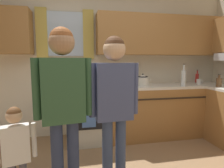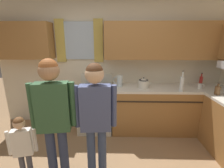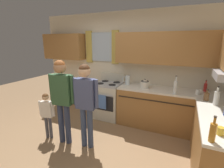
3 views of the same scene
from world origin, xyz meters
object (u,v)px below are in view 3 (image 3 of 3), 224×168
object	(u,v)px
stove_oven	(109,99)
mug_mustard_yellow	(221,131)
bottle_sauce_red	(205,87)
stovetop_kettle	(145,84)
bottle_milk_white	(217,98)
adult_holding_child	(62,93)
water_pitcher	(127,80)
small_child	(47,111)
bottle_tall_clear	(175,87)
adult_in_plaid	(86,97)
bottle_oil_amber	(213,132)
bottle_squat_brown	(206,96)
mug_ceramic_white	(198,92)

from	to	relation	value
stove_oven	mug_mustard_yellow	bearing A→B (deg)	-36.48
bottle_sauce_red	stovetop_kettle	world-z (taller)	bottle_sauce_red
bottle_milk_white	mug_mustard_yellow	xyz separation A→B (m)	(-0.08, -1.00, -0.07)
stove_oven	bottle_milk_white	xyz separation A→B (m)	(2.21, -0.57, 0.55)
mug_mustard_yellow	adult_holding_child	world-z (taller)	adult_holding_child
bottle_milk_white	adult_holding_child	xyz separation A→B (m)	(-2.49, -0.79, -0.02)
stovetop_kettle	stove_oven	bearing A→B (deg)	175.84
bottle_milk_white	water_pitcher	xyz separation A→B (m)	(-1.74, 0.62, -0.01)
bottle_sauce_red	small_child	size ratio (longest dim) A/B	0.26
bottle_tall_clear	bottle_sauce_red	bearing A→B (deg)	37.20
adult_holding_child	adult_in_plaid	xyz separation A→B (m)	(0.46, 0.07, -0.03)
stovetop_kettle	bottle_oil_amber	bearing A→B (deg)	-57.07
water_pitcher	adult_holding_child	world-z (taller)	adult_holding_child
bottle_tall_clear	adult_holding_child	size ratio (longest dim) A/B	0.23
stove_oven	bottle_tall_clear	xyz separation A→B (m)	(1.56, -0.24, 0.57)
mug_mustard_yellow	adult_in_plaid	world-z (taller)	adult_in_plaid
bottle_oil_amber	small_child	size ratio (longest dim) A/B	0.30
bottle_oil_amber	adult_holding_child	distance (m)	2.34
stove_oven	water_pitcher	world-z (taller)	water_pitcher
bottle_milk_white	stovetop_kettle	distance (m)	1.38
bottle_squat_brown	stovetop_kettle	distance (m)	1.21
bottle_tall_clear	stove_oven	bearing A→B (deg)	171.26
water_pitcher	bottle_oil_amber	bearing A→B (deg)	-49.51
bottle_oil_amber	bottle_sauce_red	bearing A→B (deg)	87.14
mug_ceramic_white	small_child	bearing A→B (deg)	-153.81
bottle_sauce_red	small_child	world-z (taller)	bottle_sauce_red
mug_ceramic_white	adult_in_plaid	world-z (taller)	adult_in_plaid
stove_oven	mug_ceramic_white	bearing A→B (deg)	-2.25
bottle_tall_clear	adult_in_plaid	world-z (taller)	adult_in_plaid
bottle_oil_amber	bottle_sauce_red	distance (m)	1.94
mug_mustard_yellow	bottle_oil_amber	bearing A→B (deg)	-120.30
bottle_milk_white	adult_holding_child	size ratio (longest dim) A/B	0.20
stove_oven	adult_holding_child	size ratio (longest dim) A/B	0.69
bottle_squat_brown	adult_holding_child	distance (m)	2.55
bottle_sauce_red	adult_in_plaid	world-z (taller)	adult_in_plaid
bottle_oil_amber	stovetop_kettle	xyz separation A→B (m)	(-1.09, 1.69, -0.01)
bottle_squat_brown	bottle_tall_clear	xyz separation A→B (m)	(-0.53, 0.17, 0.06)
mug_ceramic_white	stovetop_kettle	xyz separation A→B (m)	(-1.05, 0.01, 0.05)
bottle_tall_clear	water_pitcher	bearing A→B (deg)	164.90
bottle_tall_clear	mug_ceramic_white	distance (m)	0.45
bottle_sauce_red	mug_ceramic_white	xyz separation A→B (m)	(-0.14, -0.26, -0.05)
bottle_tall_clear	small_child	size ratio (longest dim) A/B	0.39
bottle_sauce_red	stovetop_kettle	xyz separation A→B (m)	(-1.19, -0.25, 0.00)
water_pitcher	small_child	bearing A→B (deg)	-128.69
water_pitcher	stovetop_kettle	bearing A→B (deg)	-14.99
bottle_squat_brown	bottle_sauce_red	world-z (taller)	bottle_sauce_red
water_pitcher	adult_holding_child	xyz separation A→B (m)	(-0.75, -1.41, -0.01)
mug_mustard_yellow	bottle_sauce_red	bearing A→B (deg)	90.37
water_pitcher	adult_in_plaid	bearing A→B (deg)	-102.35
bottle_milk_white	bottle_oil_amber	distance (m)	1.20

